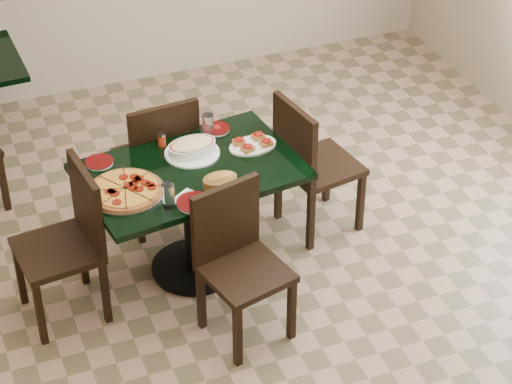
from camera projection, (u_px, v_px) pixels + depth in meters
name	position (u px, v px, depth m)	size (l,w,h in m)	color
floor	(260.00, 287.00, 6.04)	(5.50, 5.50, 0.00)	#927054
main_table	(191.00, 194.00, 5.85)	(1.34, 0.96, 0.75)	black
chair_far	(160.00, 156.00, 6.23)	(0.48, 0.48, 0.96)	black
chair_near	(237.00, 255.00, 5.48)	(0.52, 0.52, 0.91)	black
chair_right	(309.00, 160.00, 6.21)	(0.51, 0.51, 0.95)	black
chair_left	(71.00, 235.00, 5.59)	(0.49, 0.49, 0.95)	black
pepperoni_pizza	(125.00, 190.00, 5.54)	(0.45, 0.45, 0.04)	#B2B2B9
lasagna_casserole	(192.00, 147.00, 5.84)	(0.33, 0.33, 0.09)	white
bread_basket	(220.00, 181.00, 5.57)	(0.21, 0.15, 0.09)	brown
bruschetta_platter	(253.00, 143.00, 5.92)	(0.31, 0.23, 0.05)	white
side_plate_near	(195.00, 203.00, 5.46)	(0.20, 0.20, 0.02)	white
side_plate_far_r	(217.00, 129.00, 6.08)	(0.16, 0.16, 0.03)	white
side_plate_far_l	(99.00, 162.00, 5.78)	(0.17, 0.17, 0.02)	white
napkin_setting	(189.00, 199.00, 5.50)	(0.21, 0.21, 0.01)	white
water_glass_a	(208.00, 126.00, 5.99)	(0.07, 0.07, 0.15)	white
water_glass_b	(168.00, 196.00, 5.40)	(0.07, 0.07, 0.15)	white
pepper_shaker	(162.00, 139.00, 5.92)	(0.05, 0.05, 0.08)	red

